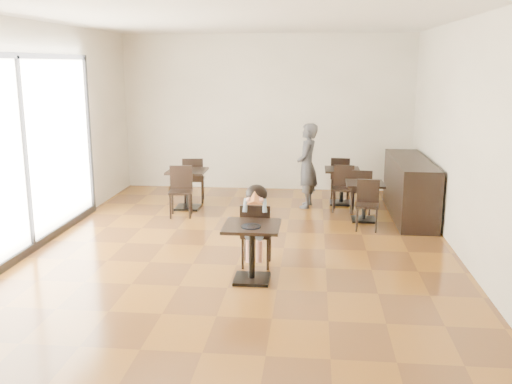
# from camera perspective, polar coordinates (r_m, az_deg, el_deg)

# --- Properties ---
(floor) EXTENTS (6.00, 8.00, 0.01)m
(floor) POSITION_cam_1_polar(r_m,az_deg,el_deg) (8.31, -1.25, -5.49)
(floor) COLOR brown
(floor) RESTS_ON ground
(ceiling) EXTENTS (6.00, 8.00, 0.01)m
(ceiling) POSITION_cam_1_polar(r_m,az_deg,el_deg) (7.91, -1.36, 17.09)
(ceiling) COLOR silver
(ceiling) RESTS_ON floor
(wall_back) EXTENTS (6.00, 0.01, 3.20)m
(wall_back) POSITION_cam_1_polar(r_m,az_deg,el_deg) (11.91, 1.09, 7.92)
(wall_back) COLOR silver
(wall_back) RESTS_ON floor
(wall_front) EXTENTS (6.00, 0.01, 3.20)m
(wall_front) POSITION_cam_1_polar(r_m,az_deg,el_deg) (4.08, -8.24, -1.56)
(wall_front) COLOR silver
(wall_front) RESTS_ON floor
(wall_left) EXTENTS (0.01, 8.00, 3.20)m
(wall_left) POSITION_cam_1_polar(r_m,az_deg,el_deg) (8.84, -21.08, 5.40)
(wall_left) COLOR silver
(wall_left) RESTS_ON floor
(wall_right) EXTENTS (0.01, 8.00, 3.20)m
(wall_right) POSITION_cam_1_polar(r_m,az_deg,el_deg) (8.15, 20.21, 4.92)
(wall_right) COLOR silver
(wall_right) RESTS_ON floor
(storefront_window) EXTENTS (0.04, 4.50, 2.60)m
(storefront_window) POSITION_cam_1_polar(r_m,az_deg,el_deg) (8.41, -22.30, 3.59)
(storefront_window) COLOR white
(storefront_window) RESTS_ON floor
(child_table) EXTENTS (0.67, 0.67, 0.71)m
(child_table) POSITION_cam_1_polar(r_m,az_deg,el_deg) (6.95, -0.42, -6.11)
(child_table) COLOR black
(child_table) RESTS_ON floor
(child_chair) EXTENTS (0.38, 0.38, 0.85)m
(child_chair) POSITION_cam_1_polar(r_m,az_deg,el_deg) (7.44, 0.04, -4.23)
(child_chair) COLOR black
(child_chair) RESTS_ON floor
(child) EXTENTS (0.38, 0.54, 1.07)m
(child) POSITION_cam_1_polar(r_m,az_deg,el_deg) (7.41, 0.04, -3.41)
(child) COLOR slate
(child) RESTS_ON child_chair
(plate) EXTENTS (0.24, 0.24, 0.01)m
(plate) POSITION_cam_1_polar(r_m,az_deg,el_deg) (6.74, -0.52, -3.47)
(plate) COLOR black
(plate) RESTS_ON child_table
(pizza_slice) EXTENTS (0.25, 0.19, 0.06)m
(pizza_slice) POSITION_cam_1_polar(r_m,az_deg,el_deg) (7.13, -0.11, -0.80)
(pizza_slice) COLOR #EEB971
(pizza_slice) RESTS_ON child
(adult_patron) EXTENTS (0.43, 0.60, 1.55)m
(adult_patron) POSITION_cam_1_polar(r_m,az_deg,el_deg) (10.46, 5.14, 2.63)
(adult_patron) COLOR #3A3A40
(adult_patron) RESTS_ON floor
(cafe_table_mid) EXTENTS (0.69, 0.69, 0.66)m
(cafe_table_mid) POSITION_cam_1_polar(r_m,az_deg,el_deg) (9.76, 10.76, -0.95)
(cafe_table_mid) COLOR black
(cafe_table_mid) RESTS_ON floor
(cafe_table_left) EXTENTS (0.76, 0.76, 0.72)m
(cafe_table_left) POSITION_cam_1_polar(r_m,az_deg,el_deg) (10.45, -6.86, 0.27)
(cafe_table_left) COLOR black
(cafe_table_left) RESTS_ON floor
(cafe_table_back) EXTENTS (0.70, 0.70, 0.68)m
(cafe_table_back) POSITION_cam_1_polar(r_m,az_deg,el_deg) (10.85, 8.55, 0.56)
(cafe_table_back) COLOR black
(cafe_table_back) RESTS_ON floor
(chair_mid_a) EXTENTS (0.39, 0.39, 0.79)m
(chair_mid_a) POSITION_cam_1_polar(r_m,az_deg,el_deg) (10.28, 10.53, 0.13)
(chair_mid_a) COLOR black
(chair_mid_a) RESTS_ON floor
(chair_mid_b) EXTENTS (0.39, 0.39, 0.79)m
(chair_mid_b) POSITION_cam_1_polar(r_m,az_deg,el_deg) (9.21, 11.06, -1.36)
(chair_mid_b) COLOR black
(chair_mid_b) RESTS_ON floor
(chair_left_a) EXTENTS (0.44, 0.44, 0.86)m
(chair_left_a) POSITION_cam_1_polar(r_m,az_deg,el_deg) (10.96, -6.25, 1.26)
(chair_left_a) COLOR black
(chair_left_a) RESTS_ON floor
(chair_left_b) EXTENTS (0.44, 0.44, 0.86)m
(chair_left_b) POSITION_cam_1_polar(r_m,az_deg,el_deg) (9.91, -7.56, -0.00)
(chair_left_b) COLOR black
(chair_left_b) RESTS_ON floor
(chair_back_a) EXTENTS (0.40, 0.40, 0.81)m
(chair_back_a) POSITION_cam_1_polar(r_m,az_deg,el_deg) (11.38, 8.43, 1.48)
(chair_back_a) COLOR black
(chair_back_a) RESTS_ON floor
(chair_back_b) EXTENTS (0.40, 0.40, 0.81)m
(chair_back_b) POSITION_cam_1_polar(r_m,az_deg,el_deg) (10.30, 8.69, 0.29)
(chair_back_b) COLOR black
(chair_back_b) RESTS_ON floor
(service_counter) EXTENTS (0.60, 2.40, 1.00)m
(service_counter) POSITION_cam_1_polar(r_m,az_deg,el_deg) (10.19, 15.12, 0.40)
(service_counter) COLOR black
(service_counter) RESTS_ON floor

